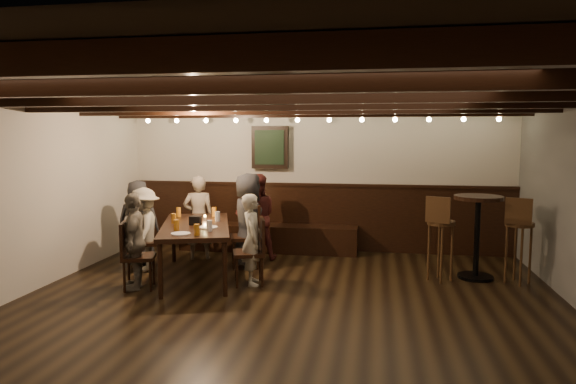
% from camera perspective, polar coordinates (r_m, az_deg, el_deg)
% --- Properties ---
extents(room, '(7.00, 7.00, 7.00)m').
position_cam_1_polar(room, '(7.52, 0.02, -0.40)').
color(room, black).
rests_on(room, ground).
extents(dining_table, '(1.43, 2.14, 0.74)m').
position_cam_1_polar(dining_table, '(7.17, -10.22, -4.02)').
color(dining_table, black).
rests_on(dining_table, floor).
extents(chair_left_near, '(0.49, 0.49, 0.86)m').
position_cam_1_polar(chair_left_near, '(7.76, -15.35, -6.48)').
color(chair_left_near, black).
rests_on(chair_left_near, floor).
extents(chair_left_far, '(0.49, 0.49, 0.86)m').
position_cam_1_polar(chair_left_far, '(6.89, -16.35, -8.12)').
color(chair_left_far, black).
rests_on(chair_left_far, floor).
extents(chair_right_near, '(0.54, 0.54, 0.94)m').
position_cam_1_polar(chair_right_near, '(7.69, -4.62, -6.20)').
color(chair_right_near, black).
rests_on(chair_right_near, floor).
extents(chair_right_far, '(0.50, 0.50, 0.88)m').
position_cam_1_polar(chair_right_far, '(6.82, -4.23, -7.99)').
color(chair_right_far, black).
rests_on(chair_right_far, floor).
extents(person_bench_left, '(0.72, 0.58, 1.28)m').
position_cam_1_polar(person_bench_left, '(8.15, -16.28, -3.20)').
color(person_bench_left, '#29292C').
rests_on(person_bench_left, floor).
extents(person_bench_centre, '(0.56, 0.45, 1.33)m').
position_cam_1_polar(person_bench_centre, '(8.21, -9.90, -2.81)').
color(person_bench_centre, gray).
rests_on(person_bench_centre, floor).
extents(person_bench_right, '(0.78, 0.69, 1.36)m').
position_cam_1_polar(person_bench_right, '(8.07, -3.54, -2.77)').
color(person_bench_right, maroon).
rests_on(person_bench_right, floor).
extents(person_left_near, '(0.66, 0.88, 1.21)m').
position_cam_1_polar(person_left_near, '(7.70, -15.66, -4.01)').
color(person_left_near, '#A29C89').
rests_on(person_left_near, floor).
extents(person_left_far, '(0.50, 0.78, 1.23)m').
position_cam_1_polar(person_left_far, '(6.82, -16.71, -5.25)').
color(person_left_far, gray).
rests_on(person_left_far, floor).
extents(person_right_near, '(0.63, 0.79, 1.40)m').
position_cam_1_polar(person_right_near, '(7.62, -4.43, -3.16)').
color(person_right_near, '#2A2A2D').
rests_on(person_right_near, floor).
extents(person_right_far, '(0.40, 0.50, 1.20)m').
position_cam_1_polar(person_right_far, '(6.75, -3.98, -5.26)').
color(person_right_far, '#B0AB95').
rests_on(person_right_far, floor).
extents(pint_a, '(0.07, 0.07, 0.14)m').
position_cam_1_polar(pint_a, '(7.86, -12.06, -2.19)').
color(pint_a, '#BF7219').
rests_on(pint_a, dining_table).
extents(pint_b, '(0.07, 0.07, 0.14)m').
position_cam_1_polar(pint_b, '(7.79, -8.19, -2.19)').
color(pint_b, '#BF7219').
rests_on(pint_b, dining_table).
extents(pint_c, '(0.07, 0.07, 0.14)m').
position_cam_1_polar(pint_c, '(7.27, -12.57, -2.89)').
color(pint_c, '#BF7219').
rests_on(pint_c, dining_table).
extents(pint_d, '(0.07, 0.07, 0.14)m').
position_cam_1_polar(pint_d, '(7.34, -7.83, -2.71)').
color(pint_d, silver).
rests_on(pint_d, dining_table).
extents(pint_e, '(0.07, 0.07, 0.14)m').
position_cam_1_polar(pint_e, '(6.72, -12.29, -3.63)').
color(pint_e, '#BF7219').
rests_on(pint_e, dining_table).
extents(pint_f, '(0.07, 0.07, 0.14)m').
position_cam_1_polar(pint_f, '(6.60, -8.72, -3.74)').
color(pint_f, silver).
rests_on(pint_f, dining_table).
extents(pint_g, '(0.07, 0.07, 0.14)m').
position_cam_1_polar(pint_g, '(6.36, -10.11, -4.15)').
color(pint_g, '#BF7219').
rests_on(pint_g, dining_table).
extents(plate_near, '(0.24, 0.24, 0.01)m').
position_cam_1_polar(plate_near, '(6.48, -11.83, -4.55)').
color(plate_near, white).
rests_on(plate_near, dining_table).
extents(plate_far, '(0.24, 0.24, 0.01)m').
position_cam_1_polar(plate_far, '(6.86, -8.84, -3.89)').
color(plate_far, white).
rests_on(plate_far, dining_table).
extents(condiment_caddy, '(0.15, 0.10, 0.12)m').
position_cam_1_polar(condiment_caddy, '(7.10, -10.26, -3.14)').
color(condiment_caddy, black).
rests_on(condiment_caddy, dining_table).
extents(candle, '(0.05, 0.05, 0.05)m').
position_cam_1_polar(candle, '(7.45, -9.21, -2.95)').
color(candle, beige).
rests_on(candle, dining_table).
extents(high_top_table, '(0.64, 0.64, 1.14)m').
position_cam_1_polar(high_top_table, '(7.43, 20.30, -3.40)').
color(high_top_table, black).
rests_on(high_top_table, floor).
extents(bar_stool_left, '(0.40, 0.42, 1.16)m').
position_cam_1_polar(bar_stool_left, '(7.21, 16.55, -6.13)').
color(bar_stool_left, '#3E2413').
rests_on(bar_stool_left, floor).
extents(bar_stool_right, '(0.40, 0.42, 1.16)m').
position_cam_1_polar(bar_stool_right, '(7.45, 24.21, -6.04)').
color(bar_stool_right, '#3E2413').
rests_on(bar_stool_right, floor).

